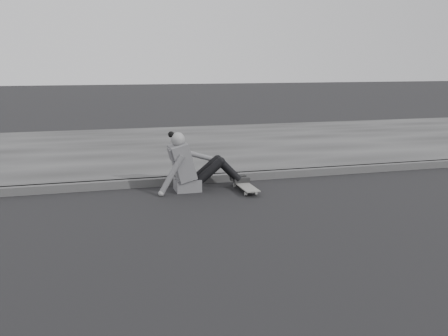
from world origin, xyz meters
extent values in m
cube|color=#444444|center=(0.00, 2.58, 0.06)|extent=(24.00, 0.16, 0.12)
cube|color=#373737|center=(0.00, 5.60, 0.06)|extent=(24.00, 6.00, 0.12)
cylinder|color=#A7A7A2|center=(-2.22, 1.66, 0.03)|extent=(0.03, 0.05, 0.05)
cylinder|color=#A7A7A2|center=(-2.07, 1.66, 0.03)|extent=(0.03, 0.05, 0.05)
cylinder|color=#A7A7A2|center=(-2.22, 2.18, 0.03)|extent=(0.03, 0.05, 0.05)
cylinder|color=#A7A7A2|center=(-2.07, 2.18, 0.03)|extent=(0.03, 0.05, 0.05)
cube|color=#29292B|center=(-2.15, 1.66, 0.06)|extent=(0.16, 0.04, 0.03)
cube|color=#29292B|center=(-2.15, 2.18, 0.06)|extent=(0.16, 0.04, 0.03)
cube|color=slate|center=(-2.15, 1.92, 0.08)|extent=(0.20, 0.78, 0.02)
cube|color=#5A5A5C|center=(-2.95, 2.17, 0.09)|extent=(0.36, 0.34, 0.18)
cube|color=#5A5A5C|center=(-3.02, 2.17, 0.43)|extent=(0.37, 0.40, 0.57)
cube|color=#5A5A5C|center=(-3.15, 2.17, 0.55)|extent=(0.14, 0.30, 0.20)
cylinder|color=gray|center=(-3.07, 2.17, 0.67)|extent=(0.09, 0.09, 0.08)
sphere|color=gray|center=(-3.08, 2.17, 0.76)|extent=(0.20, 0.20, 0.20)
sphere|color=black|center=(-3.17, 2.19, 0.83)|extent=(0.09, 0.09, 0.09)
cylinder|color=black|center=(-2.63, 2.08, 0.28)|extent=(0.43, 0.13, 0.39)
cylinder|color=black|center=(-2.63, 2.26, 0.28)|extent=(0.43, 0.13, 0.39)
cylinder|color=black|center=(-2.33, 2.08, 0.28)|extent=(0.35, 0.11, 0.36)
cylinder|color=black|center=(-2.33, 2.26, 0.28)|extent=(0.35, 0.11, 0.36)
sphere|color=black|center=(-2.47, 2.08, 0.42)|extent=(0.13, 0.13, 0.13)
sphere|color=black|center=(-2.47, 2.26, 0.42)|extent=(0.13, 0.13, 0.13)
cube|color=black|center=(-2.15, 2.08, 0.12)|extent=(0.24, 0.08, 0.07)
cube|color=black|center=(-2.15, 2.26, 0.12)|extent=(0.24, 0.08, 0.07)
cylinder|color=#5A5A5C|center=(-3.22, 1.96, 0.29)|extent=(0.38, 0.08, 0.58)
sphere|color=gray|center=(-3.37, 1.95, 0.04)|extent=(0.08, 0.08, 0.08)
cylinder|color=#5A5A5C|center=(-2.78, 2.33, 0.49)|extent=(0.48, 0.08, 0.21)
camera|label=1|loc=(-4.35, -4.76, 1.82)|focal=40.00mm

